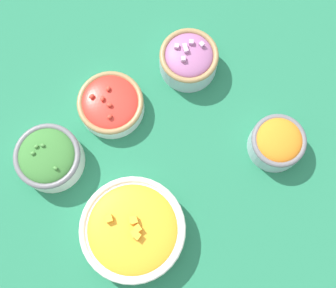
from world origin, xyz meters
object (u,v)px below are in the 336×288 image
bowl_red_onion (189,59)px  bowl_cherry_tomatoes (111,104)px  bowl_broccoli (49,158)px  bowl_squash (133,230)px  bowl_carrots (277,142)px

bowl_red_onion → bowl_cherry_tomatoes: bearing=162.8°
bowl_red_onion → bowl_broccoli: bowl_red_onion is taller
bowl_red_onion → bowl_squash: bearing=-155.1°
bowl_carrots → bowl_broccoli: (-0.33, 0.32, 0.00)m
bowl_red_onion → bowl_squash: size_ratio=0.61×
bowl_red_onion → bowl_broccoli: size_ratio=0.93×
bowl_red_onion → bowl_carrots: bowl_red_onion is taller
bowl_red_onion → bowl_cherry_tomatoes: 0.19m
bowl_squash → bowl_broccoli: 0.22m
bowl_red_onion → bowl_carrots: (-0.02, -0.25, -0.00)m
bowl_squash → bowl_carrots: bearing=-16.6°
bowl_squash → bowl_broccoli: size_ratio=1.53×
bowl_cherry_tomatoes → bowl_broccoli: bowl_broccoli is taller
bowl_red_onion → bowl_cherry_tomatoes: (-0.18, 0.06, -0.01)m
bowl_carrots → bowl_broccoli: bearing=136.2°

